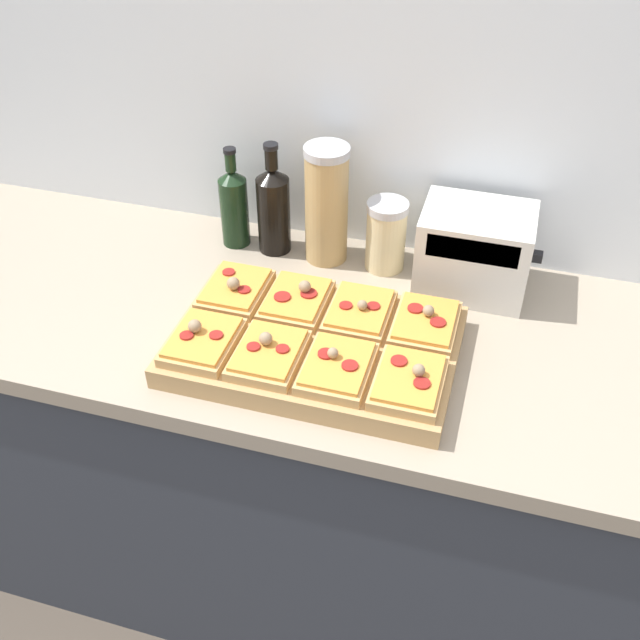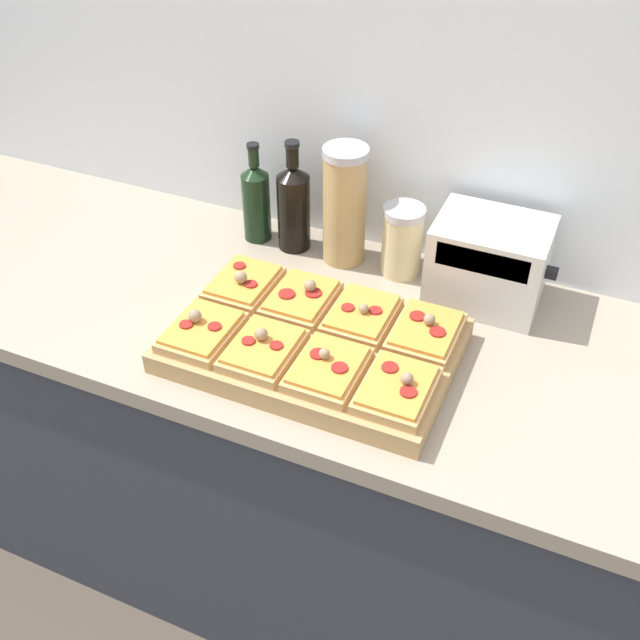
% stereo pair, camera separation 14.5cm
% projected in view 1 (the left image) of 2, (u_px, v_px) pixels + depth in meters
% --- Properties ---
extents(wall_back, '(6.00, 0.06, 2.50)m').
position_uv_depth(wall_back, '(375.00, 88.00, 1.58)').
color(wall_back, silver).
rests_on(wall_back, ground_plane).
extents(kitchen_counter, '(2.63, 0.67, 0.89)m').
position_uv_depth(kitchen_counter, '(327.00, 464.00, 1.82)').
color(kitchen_counter, '#333842').
rests_on(kitchen_counter, ground_plane).
extents(cutting_board, '(0.54, 0.36, 0.04)m').
position_uv_depth(cutting_board, '(316.00, 346.00, 1.45)').
color(cutting_board, tan).
rests_on(cutting_board, kitchen_counter).
extents(pizza_slice_back_left, '(0.12, 0.16, 0.05)m').
position_uv_depth(pizza_slice_back_left, '(235.00, 289.00, 1.54)').
color(pizza_slice_back_left, tan).
rests_on(pizza_slice_back_left, cutting_board).
extents(pizza_slice_back_midleft, '(0.12, 0.16, 0.05)m').
position_uv_depth(pizza_slice_back_midleft, '(297.00, 300.00, 1.51)').
color(pizza_slice_back_midleft, tan).
rests_on(pizza_slice_back_midleft, cutting_board).
extents(pizza_slice_back_midright, '(0.12, 0.16, 0.05)m').
position_uv_depth(pizza_slice_back_midright, '(360.00, 312.00, 1.48)').
color(pizza_slice_back_midright, tan).
rests_on(pizza_slice_back_midright, cutting_board).
extents(pizza_slice_back_right, '(0.12, 0.16, 0.05)m').
position_uv_depth(pizza_slice_back_right, '(425.00, 323.00, 1.45)').
color(pizza_slice_back_right, tan).
rests_on(pizza_slice_back_right, cutting_board).
extents(pizza_slice_front_left, '(0.12, 0.16, 0.05)m').
position_uv_depth(pizza_slice_front_left, '(202.00, 341.00, 1.41)').
color(pizza_slice_front_left, tan).
rests_on(pizza_slice_front_left, cutting_board).
extents(pizza_slice_front_midleft, '(0.12, 0.16, 0.05)m').
position_uv_depth(pizza_slice_front_midleft, '(268.00, 353.00, 1.38)').
color(pizza_slice_front_midleft, tan).
rests_on(pizza_slice_front_midleft, cutting_board).
extents(pizza_slice_front_midright, '(0.12, 0.16, 0.05)m').
position_uv_depth(pizza_slice_front_midright, '(337.00, 367.00, 1.35)').
color(pizza_slice_front_midright, tan).
rests_on(pizza_slice_front_midright, cutting_board).
extents(pizza_slice_front_right, '(0.12, 0.16, 0.05)m').
position_uv_depth(pizza_slice_front_right, '(409.00, 381.00, 1.33)').
color(pizza_slice_front_right, tan).
rests_on(pizza_slice_front_right, cutting_board).
extents(olive_oil_bottle, '(0.07, 0.07, 0.24)m').
position_uv_depth(olive_oil_bottle, '(234.00, 206.00, 1.72)').
color(olive_oil_bottle, black).
rests_on(olive_oil_bottle, kitchen_counter).
extents(wine_bottle, '(0.08, 0.08, 0.27)m').
position_uv_depth(wine_bottle, '(273.00, 208.00, 1.69)').
color(wine_bottle, black).
rests_on(wine_bottle, kitchen_counter).
extents(grain_jar_tall, '(0.10, 0.10, 0.27)m').
position_uv_depth(grain_jar_tall, '(326.00, 205.00, 1.65)').
color(grain_jar_tall, tan).
rests_on(grain_jar_tall, kitchen_counter).
extents(grain_jar_short, '(0.09, 0.09, 0.16)m').
position_uv_depth(grain_jar_short, '(386.00, 235.00, 1.65)').
color(grain_jar_short, beige).
rests_on(grain_jar_short, kitchen_counter).
extents(toaster_oven, '(0.26, 0.18, 0.18)m').
position_uv_depth(toaster_oven, '(474.00, 251.00, 1.59)').
color(toaster_oven, beige).
rests_on(toaster_oven, kitchen_counter).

